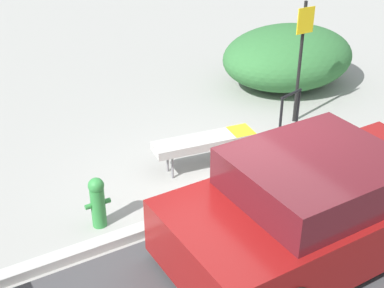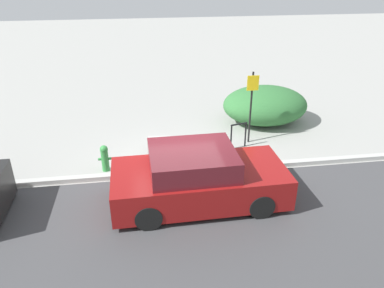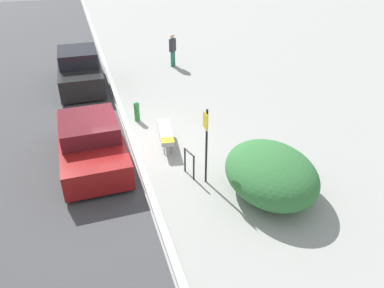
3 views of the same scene
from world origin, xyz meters
name	(u,v)px [view 1 (image 1 of 3)]	position (x,y,z in m)	size (l,w,h in m)	color
ground_plane	(236,201)	(0.00, 0.00, 0.00)	(60.00, 60.00, 0.00)	#9E9E99
curb	(236,197)	(0.00, 0.00, 0.07)	(60.00, 0.20, 0.13)	#B7B7B2
bench	(205,142)	(0.08, 1.06, 0.47)	(1.72, 0.63, 0.56)	gray
bike_rack	(290,109)	(2.01, 1.30, 0.50)	(0.55, 0.18, 0.83)	black
sign_post	(301,52)	(2.46, 1.64, 1.38)	(0.36, 0.08, 2.30)	black
fire_hydrant	(98,201)	(-1.97, 0.47, 0.41)	(0.36, 0.22, 0.77)	#338C3F
shrub_hedge	(288,57)	(3.46, 3.16, 0.65)	(2.99, 2.37, 1.30)	#337038
parked_car_near	(319,205)	(0.33, -1.34, 0.64)	(4.13, 1.97, 1.39)	black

